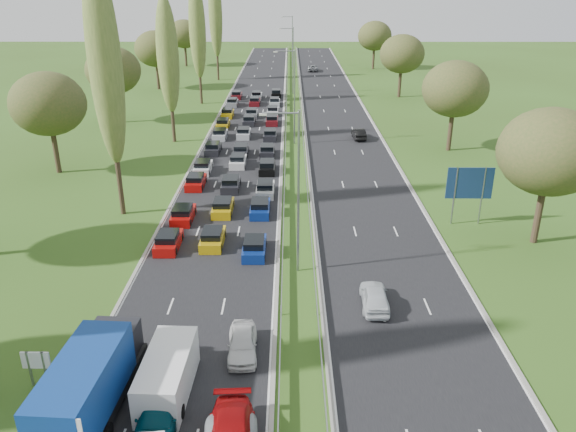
{
  "coord_description": "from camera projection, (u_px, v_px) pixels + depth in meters",
  "views": [
    {
      "loc": [
        3.88,
        6.16,
        19.94
      ],
      "look_at": [
        3.75,
        49.87,
        1.5
      ],
      "focal_mm": 35.0,
      "sensor_mm": 36.0,
      "label": 1
    }
  ],
  "objects": [
    {
      "name": "near_car_2",
      "position": [
        93.0,
        396.0,
        28.13
      ],
      "size": [
        2.31,
        4.78,
        1.31
      ],
      "primitive_type": "imported",
      "rotation": [
        0.0,
        0.0,
        -0.03
      ],
      "color": "white",
      "rests_on": "near_carriageway"
    },
    {
      "name": "near_carriageway",
      "position": [
        246.0,
        135.0,
        78.1
      ],
      "size": [
        10.5,
        215.0,
        0.04
      ],
      "primitive_type": "cube",
      "color": "black",
      "rests_on": "ground"
    },
    {
      "name": "blue_lorry",
      "position": [
        92.0,
        382.0,
        27.12
      ],
      "size": [
        2.53,
        9.09,
        3.84
      ],
      "rotation": [
        0.0,
        0.0,
        -0.07
      ],
      "color": "black",
      "rests_on": "near_carriageway"
    },
    {
      "name": "near_car_12",
      "position": [
        242.0,
        343.0,
        32.15
      ],
      "size": [
        1.87,
        4.2,
        1.4
      ],
      "primitive_type": "imported",
      "rotation": [
        0.0,
        0.0,
        0.05
      ],
      "color": "silver",
      "rests_on": "near_carriageway"
    },
    {
      "name": "white_van_rear",
      "position": [
        169.0,
        372.0,
        29.11
      ],
      "size": [
        2.23,
        5.68,
        2.28
      ],
      "rotation": [
        0.0,
        0.0,
        -0.04
      ],
      "color": "silver",
      "rests_on": "near_carriageway"
    },
    {
      "name": "far_carriageway",
      "position": [
        343.0,
        135.0,
        78.07
      ],
      "size": [
        10.5,
        215.0,
        0.04
      ],
      "primitive_type": "cube",
      "color": "black",
      "rests_on": "ground"
    },
    {
      "name": "woodland_left",
      "position": [
        35.0,
        111.0,
        56.86
      ],
      "size": [
        8.0,
        166.0,
        11.1
      ],
      "color": "#2D2116",
      "rests_on": "ground"
    },
    {
      "name": "direction_sign",
      "position": [
        470.0,
        186.0,
        48.31
      ],
      "size": [
        4.0,
        0.16,
        5.2
      ],
      "color": "gray",
      "rests_on": "ground"
    },
    {
      "name": "far_car_0",
      "position": [
        375.0,
        297.0,
        36.8
      ],
      "size": [
        1.89,
        4.37,
        1.47
      ],
      "primitive_type": "imported",
      "rotation": [
        0.0,
        0.0,
        3.11
      ],
      "color": "silver",
      "rests_on": "far_carriageway"
    },
    {
      "name": "far_car_1",
      "position": [
        359.0,
        134.0,
        75.92
      ],
      "size": [
        1.7,
        4.33,
        1.4
      ],
      "primitive_type": "imported",
      "rotation": [
        0.0,
        0.0,
        3.19
      ],
      "color": "black",
      "rests_on": "far_carriageway"
    },
    {
      "name": "near_car_7",
      "position": [
        158.0,
        417.0,
        26.71
      ],
      "size": [
        1.98,
        4.85,
        1.41
      ],
      "primitive_type": "imported",
      "rotation": [
        0.0,
        0.0,
        -0.0
      ],
      "color": "#043A48",
      "rests_on": "near_carriageway"
    },
    {
      "name": "poplar_row",
      "position": [
        146.0,
        56.0,
        60.11
      ],
      "size": [
        2.8,
        127.8,
        22.44
      ],
      "color": "#2D2116",
      "rests_on": "ground"
    },
    {
      "name": "traffic_queue_fill",
      "position": [
        243.0,
        141.0,
        73.32
      ],
      "size": [
        9.11,
        68.56,
        0.8
      ],
      "color": "#A50C0A",
      "rests_on": "ground"
    },
    {
      "name": "ground",
      "position": [
        294.0,
        140.0,
        75.78
      ],
      "size": [
        260.0,
        260.0,
        0.0
      ],
      "primitive_type": "plane",
      "color": "#304A17",
      "rests_on": "ground"
    },
    {
      "name": "central_reservation",
      "position": [
        294.0,
        131.0,
        77.87
      ],
      "size": [
        2.36,
        215.0,
        0.32
      ],
      "color": "gray",
      "rests_on": "ground"
    },
    {
      "name": "info_sign",
      "position": [
        36.0,
        364.0,
        29.4
      ],
      "size": [
        1.5,
        0.16,
        2.1
      ],
      "color": "gray",
      "rests_on": "ground"
    },
    {
      "name": "lamp_columns",
      "position": [
        295.0,
        98.0,
        71.61
      ],
      "size": [
        0.18,
        140.18,
        12.0
      ],
      "color": "gray",
      "rests_on": "ground"
    },
    {
      "name": "woodland_right",
      "position": [
        476.0,
        103.0,
        60.46
      ],
      "size": [
        8.0,
        153.0,
        11.1
      ],
      "color": "#2D2116",
      "rests_on": "ground"
    },
    {
      "name": "far_car_2",
      "position": [
        313.0,
        68.0,
        132.33
      ],
      "size": [
        2.46,
        5.17,
        1.43
      ],
      "primitive_type": "imported",
      "rotation": [
        0.0,
        0.0,
        3.12
      ],
      "color": "slate",
      "rests_on": "far_carriageway"
    }
  ]
}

